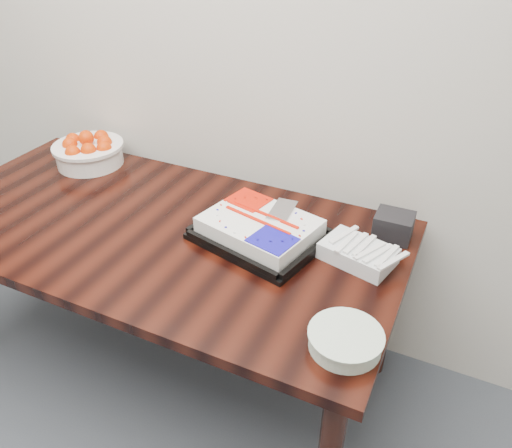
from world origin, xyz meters
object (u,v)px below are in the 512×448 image
at_px(tangerine_bowl, 88,147).
at_px(plate_stack, 345,340).
at_px(table, 157,244).
at_px(napkin_box, 393,226).
at_px(cake_tray, 260,229).

xyz_separation_m(tangerine_bowl, plate_stack, (1.35, -0.57, -0.06)).
distance_m(table, napkin_box, 0.86).
bearing_deg(tangerine_bowl, plate_stack, -22.88).
height_order(table, napkin_box, napkin_box).
bearing_deg(plate_stack, napkin_box, 90.00).
bearing_deg(napkin_box, table, -159.76).
xyz_separation_m(table, tangerine_bowl, (-0.55, 0.30, 0.17)).
height_order(table, cake_tray, cake_tray).
distance_m(table, plate_stack, 0.85).
distance_m(cake_tray, napkin_box, 0.46).
relative_size(tangerine_bowl, plate_stack, 1.52).
relative_size(table, cake_tray, 3.69).
height_order(tangerine_bowl, napkin_box, tangerine_bowl).
height_order(table, tangerine_bowl, tangerine_bowl).
bearing_deg(napkin_box, tangerine_bowl, 179.98).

